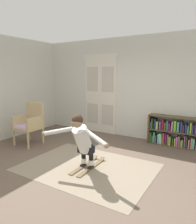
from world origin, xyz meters
TOP-DOWN VIEW (x-y plane):
  - ground_plane at (0.00, 0.00)m, footprint 7.20×7.20m
  - back_wall at (0.00, 2.60)m, footprint 6.00×0.10m
  - double_door at (-1.03, 2.54)m, footprint 1.22×0.05m
  - rug at (0.11, 0.14)m, footprint 2.59×1.87m
  - bookshelf at (1.32, 2.39)m, footprint 1.38×0.30m
  - wicker_chair at (-2.03, 0.58)m, footprint 0.62×0.62m
  - skis_pair at (0.11, 0.17)m, footprint 0.29×0.95m
  - person_skier at (0.11, -0.04)m, footprint 1.45×0.62m

SIDE VIEW (x-z plane):
  - ground_plane at x=0.00m, z-range 0.00..0.00m
  - rug at x=0.11m, z-range 0.00..0.01m
  - skis_pair at x=0.11m, z-range -0.01..0.06m
  - bookshelf at x=1.32m, z-range -0.04..0.74m
  - wicker_chair at x=-2.03m, z-range 0.03..1.13m
  - person_skier at x=0.11m, z-range 0.12..1.19m
  - double_door at x=-1.03m, z-range 0.01..2.46m
  - back_wall at x=0.00m, z-range 0.00..2.90m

